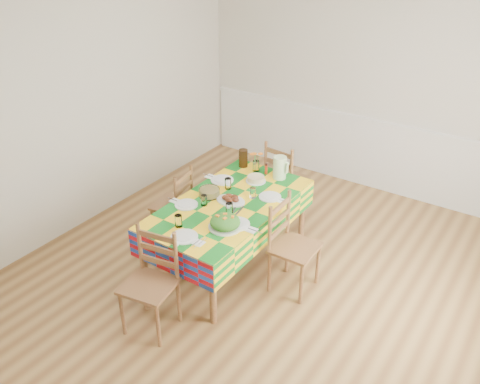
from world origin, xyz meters
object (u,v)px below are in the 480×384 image
(chair_right, at_px, (291,246))
(meat_platter, at_px, (231,199))
(tea_pitcher, at_px, (243,158))
(green_pitcher, at_px, (280,168))
(chair_far, at_px, (284,180))
(chair_near, at_px, (151,283))
(dining_table, at_px, (229,209))
(chair_left, at_px, (175,205))

(chair_right, bearing_deg, meat_platter, 85.81)
(meat_platter, xyz_separation_m, tea_pitcher, (-0.33, 0.71, 0.08))
(green_pitcher, height_order, chair_far, green_pitcher)
(chair_right, bearing_deg, green_pitcher, 36.14)
(tea_pitcher, xyz_separation_m, chair_right, (1.03, -0.74, -0.33))
(chair_near, bearing_deg, chair_far, 80.06)
(chair_right, bearing_deg, chair_far, 31.00)
(tea_pitcher, relative_size, chair_far, 0.21)
(meat_platter, bearing_deg, chair_near, -90.42)
(dining_table, relative_size, tea_pitcher, 8.92)
(meat_platter, relative_size, chair_far, 0.32)
(chair_near, bearing_deg, chair_right, 47.57)
(meat_platter, distance_m, chair_left, 0.76)
(chair_left, bearing_deg, chair_far, 138.01)
(dining_table, xyz_separation_m, meat_platter, (0.00, 0.03, 0.10))
(green_pitcher, relative_size, chair_left, 0.28)
(chair_far, bearing_deg, chair_right, 127.97)
(green_pitcher, bearing_deg, chair_far, 110.95)
(chair_near, distance_m, chair_far, 2.22)
(green_pitcher, bearing_deg, chair_left, -139.73)
(meat_platter, distance_m, chair_right, 0.75)
(meat_platter, height_order, chair_left, chair_left)
(dining_table, height_order, chair_far, chair_far)
(tea_pitcher, distance_m, chair_right, 1.31)
(dining_table, height_order, chair_right, chair_right)
(tea_pitcher, bearing_deg, chair_right, -35.85)
(chair_left, xyz_separation_m, chair_right, (1.41, -0.01, 0.03))
(chair_left, bearing_deg, chair_near, 22.42)
(chair_near, bearing_deg, chair_left, 112.13)
(dining_table, bearing_deg, chair_near, -90.38)
(tea_pitcher, xyz_separation_m, chair_left, (-0.38, -0.73, -0.36))
(meat_platter, relative_size, tea_pitcher, 1.51)
(chair_near, bearing_deg, green_pitcher, 75.46)
(chair_left, bearing_deg, dining_table, 79.90)
(tea_pitcher, bearing_deg, chair_near, -80.25)
(dining_table, xyz_separation_m, green_pitcher, (0.14, 0.72, 0.20))
(chair_left, relative_size, chair_right, 0.93)
(chair_left, bearing_deg, tea_pitcher, 143.12)
(green_pitcher, bearing_deg, chair_right, -52.44)
(meat_platter, bearing_deg, green_pitcher, 78.40)
(chair_left, distance_m, chair_right, 1.41)
(tea_pitcher, bearing_deg, chair_far, 48.92)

